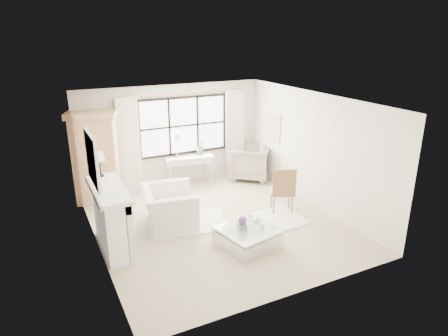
{
  "coord_description": "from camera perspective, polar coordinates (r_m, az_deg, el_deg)",
  "views": [
    {
      "loc": [
        -3.37,
        -7.07,
        4.0
      ],
      "look_at": [
        0.25,
        0.2,
        1.2
      ],
      "focal_mm": 32.0,
      "sensor_mm": 36.0,
      "label": 1
    }
  ],
  "objects": [
    {
      "name": "art_frame",
      "position": [
        10.82,
        7.06,
        5.82
      ],
      "size": [
        0.04,
        0.62,
        0.82
      ],
      "primitive_type": "cube",
      "color": "white",
      "rests_on": "wall_right"
    },
    {
      "name": "mirror_glass",
      "position": [
        7.46,
        -18.12,
        1.23
      ],
      "size": [
        0.02,
        1.0,
        0.8
      ],
      "primitive_type": "cube",
      "color": "silver",
      "rests_on": "wall_left"
    },
    {
      "name": "planter_box",
      "position": [
        7.75,
        2.63,
        -8.37
      ],
      "size": [
        0.17,
        0.17,
        0.11
      ],
      "primitive_type": "cube",
      "rotation": [
        0.0,
        0.0,
        -0.16
      ],
      "color": "slate",
      "rests_on": "coffee_table"
    },
    {
      "name": "console_lamp",
      "position": [
        10.51,
        -6.8,
        4.35
      ],
      "size": [
        0.28,
        0.28,
        0.69
      ],
      "color": "#AA893B",
      "rests_on": "console_table"
    },
    {
      "name": "window_pane",
      "position": [
        10.74,
        -5.8,
        6.04
      ],
      "size": [
        2.4,
        0.02,
        1.5
      ],
      "primitive_type": "cube",
      "color": "white",
      "rests_on": "wall_back"
    },
    {
      "name": "ceiling",
      "position": [
        7.94,
        -0.97,
        9.62
      ],
      "size": [
        5.5,
        5.5,
        0.0
      ],
      "primitive_type": "plane",
      "rotation": [
        3.14,
        0.0,
        0.0
      ],
      "color": "white",
      "rests_on": "ground"
    },
    {
      "name": "window_frame",
      "position": [
        10.73,
        -5.78,
        6.03
      ],
      "size": [
        2.5,
        0.04,
        1.5
      ],
      "primitive_type": null,
      "color": "black",
      "rests_on": "wall_back"
    },
    {
      "name": "art_canvas",
      "position": [
        10.81,
        6.97,
        5.81
      ],
      "size": [
        0.01,
        0.52,
        0.72
      ],
      "primitive_type": "cube",
      "color": "beige",
      "rests_on": "wall_right"
    },
    {
      "name": "wall_right",
      "position": [
        9.57,
        12.73,
        2.49
      ],
      "size": [
        0.0,
        5.5,
        5.5
      ],
      "primitive_type": "plane",
      "rotation": [
        1.57,
        0.0,
        -1.57
      ],
      "color": "white",
      "rests_on": "ground"
    },
    {
      "name": "floor",
      "position": [
        8.8,
        -0.87,
        -8.0
      ],
      "size": [
        5.5,
        5.5,
        0.0
      ],
      "primitive_type": "plane",
      "color": "#C7B694",
      "rests_on": "ground"
    },
    {
      "name": "wall_left",
      "position": [
        7.6,
        -18.19,
        -2.35
      ],
      "size": [
        0.0,
        5.5,
        5.5
      ],
      "primitive_type": "plane",
      "rotation": [
        1.57,
        0.0,
        1.57
      ],
      "color": "silver",
      "rests_on": "ground"
    },
    {
      "name": "armoire",
      "position": [
        10.0,
        -17.82,
        1.5
      ],
      "size": [
        1.29,
        1.05,
        2.24
      ],
      "rotation": [
        0.0,
        0.0,
        -0.36
      ],
      "color": "tan",
      "rests_on": "floor"
    },
    {
      "name": "fireplace",
      "position": [
        7.91,
        -16.04,
        -6.85
      ],
      "size": [
        0.58,
        1.66,
        1.26
      ],
      "color": "white",
      "rests_on": "ground"
    },
    {
      "name": "planter_flowers",
      "position": [
        7.69,
        2.65,
        -7.49
      ],
      "size": [
        0.16,
        0.16,
        0.16
      ],
      "primitive_type": "sphere",
      "color": "#5C317B",
      "rests_on": "planter_box"
    },
    {
      "name": "coffee_table",
      "position": [
        7.89,
        3.37,
        -9.92
      ],
      "size": [
        1.18,
        1.18,
        0.38
      ],
      "rotation": [
        0.0,
        0.0,
        0.2
      ],
      "color": "silver",
      "rests_on": "floor"
    },
    {
      "name": "pillar_candle",
      "position": [
        7.79,
        5.39,
        -8.23
      ],
      "size": [
        0.1,
        0.1,
        0.12
      ],
      "primitive_type": "cylinder",
      "color": "white",
      "rests_on": "coffee_table"
    },
    {
      "name": "club_armchair",
      "position": [
        8.7,
        -7.82,
        -5.53
      ],
      "size": [
        1.32,
        1.44,
        0.82
      ],
      "primitive_type": "imported",
      "rotation": [
        0.0,
        0.0,
        1.38
      ],
      "color": "white",
      "rests_on": "floor"
    },
    {
      "name": "curtain_rod",
      "position": [
        10.52,
        -5.84,
        10.6
      ],
      "size": [
        3.3,
        0.04,
        0.04
      ],
      "primitive_type": "cylinder",
      "rotation": [
        0.0,
        1.57,
        0.0
      ],
      "color": "gold",
      "rests_on": "wall_back"
    },
    {
      "name": "side_table",
      "position": [
        9.57,
        -6.0,
        -3.62
      ],
      "size": [
        0.4,
        0.4,
        0.51
      ],
      "color": "silver",
      "rests_on": "floor"
    },
    {
      "name": "wall_front",
      "position": [
        6.09,
        10.4,
        -7.11
      ],
      "size": [
        5.0,
        0.0,
        5.0
      ],
      "primitive_type": "plane",
      "rotation": [
        -1.57,
        0.0,
        0.0
      ],
      "color": "beige",
      "rests_on": "ground"
    },
    {
      "name": "mantel_lamp",
      "position": [
        8.16,
        -17.42,
        1.45
      ],
      "size": [
        0.22,
        0.22,
        0.51
      ],
      "color": "black",
      "rests_on": "fireplace"
    },
    {
      "name": "french_chair",
      "position": [
        9.36,
        8.27,
        -4.38
      ],
      "size": [
        0.64,
        0.64,
        1.08
      ],
      "rotation": [
        0.0,
        0.0,
        2.7
      ],
      "color": "olive",
      "rests_on": "floor"
    },
    {
      "name": "console_table",
      "position": [
        10.9,
        -5.0,
        -0.31
      ],
      "size": [
        1.36,
        0.66,
        0.8
      ],
      "rotation": [
        0.0,
        0.0,
        -0.17
      ],
      "color": "silver",
      "rests_on": "floor"
    },
    {
      "name": "mirror_frame",
      "position": [
        7.45,
        -18.35,
        1.19
      ],
      "size": [
        0.05,
        1.15,
        0.95
      ],
      "primitive_type": "cube",
      "color": "white",
      "rests_on": "wall_left"
    },
    {
      "name": "rug_left",
      "position": [
        8.87,
        -5.17,
        -7.75
      ],
      "size": [
        1.88,
        1.52,
        0.03
      ],
      "primitive_type": "cube",
      "rotation": [
        0.0,
        0.0,
        -0.24
      ],
      "color": "white",
      "rests_on": "floor"
    },
    {
      "name": "coffee_vase",
      "position": [
        8.02,
        4.62,
        -7.22
      ],
      "size": [
        0.19,
        0.19,
        0.16
      ],
      "primitive_type": "imported",
      "rotation": [
        0.0,
        0.0,
        -0.34
      ],
      "color": "silver",
      "rests_on": "coffee_table"
    },
    {
      "name": "wingback_chair",
      "position": [
        11.3,
        3.77,
        0.84
      ],
      "size": [
        1.46,
        1.45,
        0.95
      ],
      "primitive_type": "imported",
      "rotation": [
        0.0,
        0.0,
        -2.27
      ],
      "color": "#A4958A",
      "rests_on": "floor"
    },
    {
      "name": "curtain_left",
      "position": [
        10.34,
        -13.36,
        3.02
      ],
      "size": [
        0.55,
        0.1,
        2.47
      ],
      "primitive_type": "cube",
      "color": "white",
      "rests_on": "ground"
    },
    {
      "name": "curtain_right",
      "position": [
        11.35,
        1.52,
        4.95
      ],
      "size": [
        0.55,
        0.1,
        2.47
      ],
      "primitive_type": "cube",
      "color": "silver",
      "rests_on": "ground"
    },
    {
      "name": "wall_back",
      "position": [
        10.72,
        -7.29,
        4.58
      ],
      "size": [
        5.0,
        0.0,
        5.0
      ],
      "primitive_type": "plane",
      "rotation": [
        1.57,
        0.0,
        0.0
      ],
      "color": "beige",
      "rests_on": "ground"
    },
    {
      "name": "rug_right",
      "position": [
        8.98,
        6.79,
        -7.45
      ],
      "size": [
        1.49,
        1.15,
        0.03
      ],
      "primitive_type": "cube",
      "rotation": [
        0.0,
        0.0,
        0.05
      ],
      "color": "white",
      "rests_on": "floor"
    },
    {
      "name": "orchid_plant",
      "position": [
        10.85,
        -3.37,
        3.21
      ],
      "size": [
        0.34,
        0.31,
        0.49
      ],
      "primitive_type": "imported",
      "rotation": [
        0.0,
        0.0,
        0.44
      ],
      "color": "#4F6A46",
      "rests_on": "console_table"
    }
  ]
}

